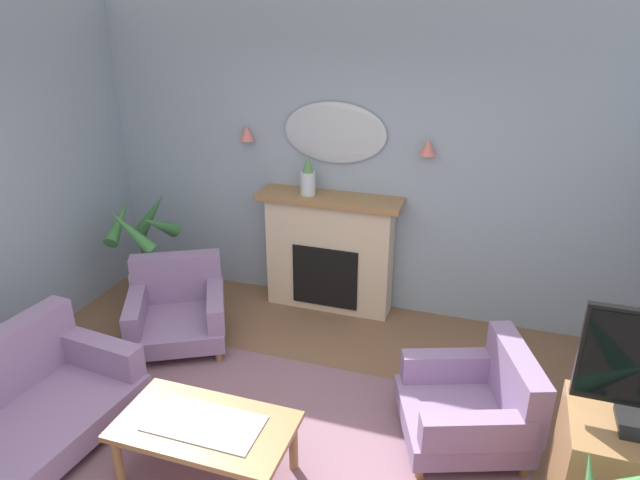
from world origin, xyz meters
TOP-DOWN VIEW (x-y plane):
  - wall_back at (0.00, 2.62)m, footprint 6.21×0.10m
  - patterned_rug at (0.00, 0.20)m, footprint 3.20×2.40m
  - fireplace at (-0.30, 2.39)m, footprint 1.36×0.36m
  - mantel_vase_left at (-0.50, 2.37)m, footprint 0.14×0.14m
  - wall_mirror at (-0.30, 2.54)m, footprint 0.96×0.06m
  - wall_sconce_left at (-1.15, 2.49)m, footprint 0.14×0.14m
  - wall_sconce_right at (0.55, 2.49)m, footprint 0.14×0.14m
  - coffee_table at (-0.37, 0.04)m, footprint 1.10×0.60m
  - armchair_beside_couch at (1.21, 0.94)m, footprint 1.05×1.03m
  - armchair_in_corner at (-1.41, 1.43)m, footprint 1.09×1.10m
  - potted_plant_tall_palm at (-2.00, 1.86)m, footprint 0.61×0.61m

SIDE VIEW (x-z plane):
  - patterned_rug at x=0.00m, z-range 0.00..0.01m
  - armchair_beside_couch at x=1.21m, z-range -0.05..0.66m
  - armchair_in_corner at x=-1.41m, z-range -0.05..0.66m
  - coffee_table at x=-0.37m, z-range 0.16..0.61m
  - potted_plant_tall_palm at x=-2.00m, z-range -0.06..1.07m
  - fireplace at x=-0.30m, z-range -0.01..1.15m
  - mantel_vase_left at x=-0.50m, z-range 1.13..1.51m
  - wall_back at x=0.00m, z-range 0.00..2.85m
  - wall_sconce_left at x=-1.15m, z-range 1.59..1.73m
  - wall_sconce_right at x=0.55m, z-range 1.59..1.73m
  - wall_mirror at x=-0.30m, z-range 1.43..1.99m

